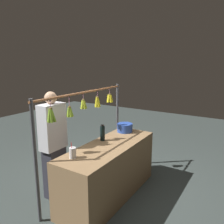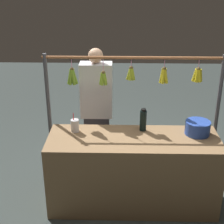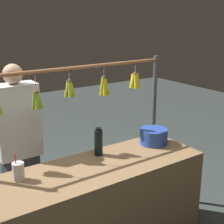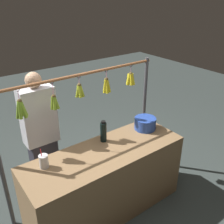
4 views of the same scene
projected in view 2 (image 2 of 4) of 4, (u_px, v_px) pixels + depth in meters
name	position (u px, v px, depth m)	size (l,w,h in m)	color
ground_plane	(132.00, 202.00, 3.83)	(12.00, 12.00, 0.00)	#3A4340
market_counter	(133.00, 171.00, 3.67)	(1.80, 0.63, 0.82)	olive
display_rack	(134.00, 95.00, 3.78)	(1.99, 0.11, 1.60)	#4C4C51
water_bottle	(143.00, 120.00, 3.63)	(0.07, 0.07, 0.25)	black
blue_bucket	(198.00, 128.00, 3.57)	(0.26, 0.26, 0.14)	#2A4BAB
drink_cup	(75.00, 126.00, 3.62)	(0.09, 0.09, 0.21)	silver
vendor_person	(97.00, 113.00, 4.16)	(0.38, 0.21, 1.61)	#2D2D38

